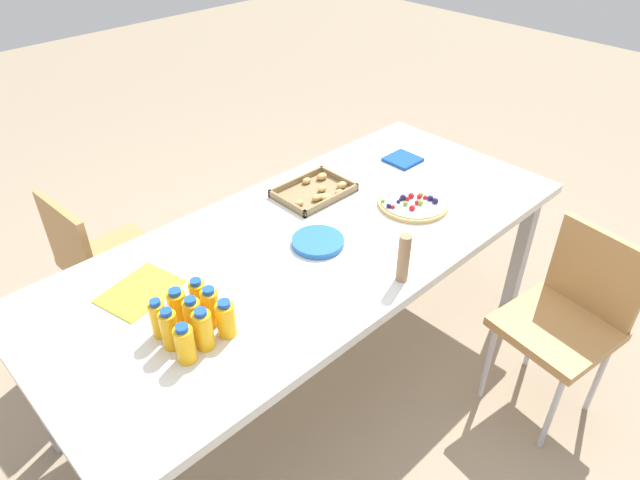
{
  "coord_description": "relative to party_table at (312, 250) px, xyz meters",
  "views": [
    {
      "loc": [
        -1.25,
        -1.34,
        2.05
      ],
      "look_at": [
        -0.0,
        -0.05,
        0.76
      ],
      "focal_mm": 31.84,
      "sensor_mm": 36.0,
      "label": 1
    }
  ],
  "objects": [
    {
      "name": "juice_bottle_1",
      "position": [
        -0.64,
        -0.19,
        0.13
      ],
      "size": [
        0.06,
        0.06,
        0.15
      ],
      "color": "#F8AE14",
      "rests_on": "party_table"
    },
    {
      "name": "juice_bottle_8",
      "position": [
        -0.56,
        -0.05,
        0.12
      ],
      "size": [
        0.06,
        0.06,
        0.14
      ],
      "color": "#FBAE14",
      "rests_on": "party_table"
    },
    {
      "name": "party_table",
      "position": [
        0.0,
        0.0,
        0.0
      ],
      "size": [
        2.25,
        0.98,
        0.74
      ],
      "color": "silver",
      "rests_on": "ground_plane"
    },
    {
      "name": "chair_near_right",
      "position": [
        0.63,
        -0.83,
        -0.18
      ],
      "size": [
        0.45,
        0.45,
        0.83
      ],
      "rotation": [
        0.0,
        0.0,
        1.43
      ],
      "color": "#B7844C",
      "rests_on": "ground_plane"
    },
    {
      "name": "juice_bottle_4",
      "position": [
        -0.63,
        -0.12,
        0.13
      ],
      "size": [
        0.06,
        0.06,
        0.15
      ],
      "color": "#FAAE14",
      "rests_on": "party_table"
    },
    {
      "name": "fruit_pizza",
      "position": [
        0.49,
        -0.12,
        0.07
      ],
      "size": [
        0.31,
        0.31,
        0.05
      ],
      "color": "tan",
      "rests_on": "party_table"
    },
    {
      "name": "paper_folder",
      "position": [
        -0.66,
        0.18,
        0.06
      ],
      "size": [
        0.3,
        0.25,
        0.01
      ],
      "primitive_type": "cube",
      "rotation": [
        0.0,
        0.0,
        0.23
      ],
      "color": "yellow",
      "rests_on": "party_table"
    },
    {
      "name": "juice_bottle_3",
      "position": [
        -0.71,
        -0.12,
        0.13
      ],
      "size": [
        0.06,
        0.06,
        0.15
      ],
      "color": "#FAAB14",
      "rests_on": "party_table"
    },
    {
      "name": "juice_bottle_7",
      "position": [
        -0.64,
        -0.04,
        0.12
      ],
      "size": [
        0.06,
        0.06,
        0.14
      ],
      "color": "#FAAF14",
      "rests_on": "party_table"
    },
    {
      "name": "ground_plane",
      "position": [
        0.0,
        0.0,
        -0.68
      ],
      "size": [
        12.0,
        12.0,
        0.0
      ],
      "primitive_type": "plane",
      "color": "gray"
    },
    {
      "name": "juice_bottle_0",
      "position": [
        -0.71,
        -0.2,
        0.12
      ],
      "size": [
        0.06,
        0.06,
        0.14
      ],
      "color": "#FAAE14",
      "rests_on": "party_table"
    },
    {
      "name": "napkin_stack",
      "position": [
        0.77,
        0.17,
        0.07
      ],
      "size": [
        0.15,
        0.15,
        0.02
      ],
      "primitive_type": "cube",
      "color": "#194CA5",
      "rests_on": "party_table"
    },
    {
      "name": "cardboard_tube",
      "position": [
        0.06,
        -0.41,
        0.15
      ],
      "size": [
        0.04,
        0.04,
        0.19
      ],
      "primitive_type": "cylinder",
      "color": "#9E7A56",
      "rests_on": "party_table"
    },
    {
      "name": "chair_far_left",
      "position": [
        -0.56,
        0.8,
        -0.18
      ],
      "size": [
        0.42,
        0.42,
        0.83
      ],
      "rotation": [
        0.0,
        0.0,
        -1.51
      ],
      "color": "#B7844C",
      "rests_on": "ground_plane"
    },
    {
      "name": "juice_bottle_6",
      "position": [
        -0.71,
        -0.05,
        0.13
      ],
      "size": [
        0.05,
        0.05,
        0.14
      ],
      "color": "#FAAE14",
      "rests_on": "party_table"
    },
    {
      "name": "snack_tray",
      "position": [
        0.25,
        0.24,
        0.07
      ],
      "size": [
        0.33,
        0.24,
        0.04
      ],
      "color": "olive",
      "rests_on": "party_table"
    },
    {
      "name": "juice_bottle_2",
      "position": [
        -0.56,
        -0.19,
        0.12
      ],
      "size": [
        0.06,
        0.06,
        0.13
      ],
      "color": "#FAAE14",
      "rests_on": "party_table"
    },
    {
      "name": "plate_stack",
      "position": [
        -0.01,
        -0.04,
        0.07
      ],
      "size": [
        0.21,
        0.21,
        0.02
      ],
      "color": "blue",
      "rests_on": "party_table"
    },
    {
      "name": "juice_bottle_5",
      "position": [
        -0.56,
        -0.12,
        0.13
      ],
      "size": [
        0.06,
        0.06,
        0.14
      ],
      "color": "#F8AC14",
      "rests_on": "party_table"
    }
  ]
}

